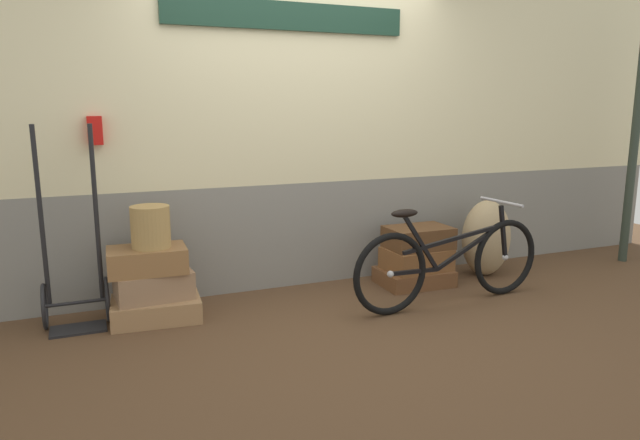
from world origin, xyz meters
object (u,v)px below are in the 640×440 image
(suitcase_0, at_px, (156,309))
(luggage_trolley, at_px, (75,283))
(suitcase_5, at_px, (418,237))
(suitcase_4, at_px, (416,259))
(wicker_basket, at_px, (151,227))
(suitcase_3, at_px, (414,277))
(bicycle, at_px, (450,262))
(suitcase_2, at_px, (147,260))
(burlap_sack, at_px, (486,238))
(suitcase_1, at_px, (154,284))

(suitcase_0, distance_m, luggage_trolley, 0.58)
(suitcase_5, height_order, luggage_trolley, luggage_trolley)
(suitcase_4, height_order, wicker_basket, wicker_basket)
(suitcase_3, height_order, suitcase_4, suitcase_4)
(bicycle, bearing_deg, suitcase_2, 165.79)
(suitcase_2, relative_size, burlap_sack, 0.78)
(suitcase_0, height_order, suitcase_5, suitcase_5)
(suitcase_3, bearing_deg, suitcase_2, -178.64)
(bicycle, bearing_deg, suitcase_0, 165.93)
(suitcase_0, relative_size, suitcase_4, 1.16)
(suitcase_5, bearing_deg, bicycle, -95.30)
(suitcase_4, bearing_deg, bicycle, -97.06)
(suitcase_4, height_order, luggage_trolley, luggage_trolley)
(suitcase_1, relative_size, suitcase_2, 0.97)
(suitcase_0, xyz_separation_m, wicker_basket, (-0.00, 0.01, 0.60))
(suitcase_1, distance_m, burlap_sack, 2.90)
(suitcase_0, distance_m, suitcase_2, 0.37)
(suitcase_3, bearing_deg, burlap_sack, 1.50)
(burlap_sack, height_order, bicycle, bicycle)
(suitcase_3, relative_size, bicycle, 0.34)
(suitcase_4, height_order, suitcase_5, suitcase_5)
(wicker_basket, bearing_deg, burlap_sack, -0.21)
(suitcase_0, bearing_deg, wicker_basket, 114.21)
(suitcase_4, bearing_deg, luggage_trolley, 174.92)
(suitcase_0, bearing_deg, suitcase_3, 4.99)
(suitcase_0, distance_m, burlap_sack, 2.91)
(suitcase_2, xyz_separation_m, suitcase_5, (2.23, -0.01, -0.03))
(suitcase_3, height_order, burlap_sack, burlap_sack)
(suitcase_2, distance_m, luggage_trolley, 0.51)
(suitcase_5, distance_m, bicycle, 0.55)
(suitcase_1, relative_size, suitcase_5, 0.97)
(suitcase_0, bearing_deg, burlap_sack, 4.92)
(wicker_basket, height_order, bicycle, wicker_basket)
(suitcase_3, distance_m, bicycle, 0.60)
(luggage_trolley, bearing_deg, suitcase_1, -6.68)
(suitcase_3, distance_m, burlap_sack, 0.79)
(suitcase_0, height_order, suitcase_2, suitcase_2)
(suitcase_2, bearing_deg, burlap_sack, 2.41)
(suitcase_2, bearing_deg, suitcase_0, -18.86)
(suitcase_5, bearing_deg, burlap_sack, 0.09)
(suitcase_5, bearing_deg, suitcase_2, -179.64)
(suitcase_0, relative_size, wicker_basket, 2.07)
(suitcase_2, height_order, suitcase_5, suitcase_2)
(suitcase_0, xyz_separation_m, suitcase_2, (-0.04, 0.02, 0.36))
(suitcase_3, height_order, bicycle, bicycle)
(suitcase_5, xyz_separation_m, luggage_trolley, (-2.71, 0.08, -0.10))
(suitcase_0, bearing_deg, luggage_trolley, 175.45)
(suitcase_1, height_order, wicker_basket, wicker_basket)
(suitcase_5, xyz_separation_m, bicycle, (-0.06, -0.54, -0.08))
(burlap_sack, bearing_deg, suitcase_0, -179.95)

